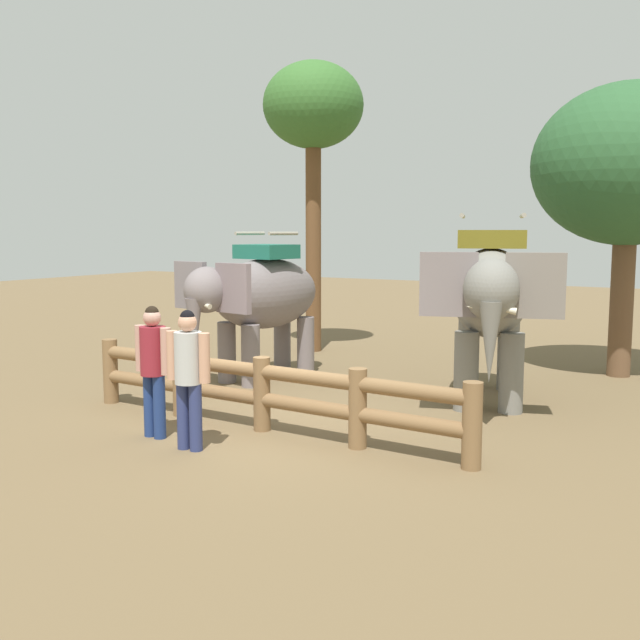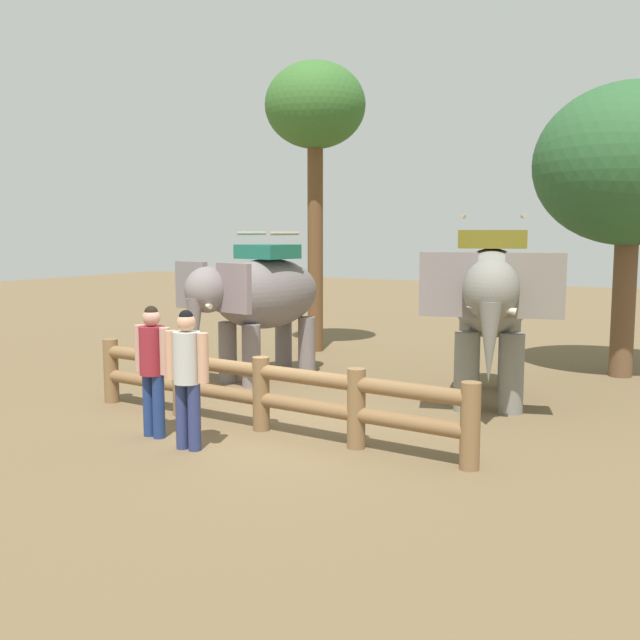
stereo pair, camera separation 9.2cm
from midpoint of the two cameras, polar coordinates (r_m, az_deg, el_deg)
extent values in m
plane|color=brown|center=(10.70, -4.19, -8.30)|extent=(60.00, 60.00, 0.00)
cylinder|color=brown|center=(12.54, -16.16, -3.83)|extent=(0.24, 0.24, 1.05)
cylinder|color=brown|center=(11.43, -11.01, -4.72)|extent=(0.24, 0.24, 1.05)
cylinder|color=brown|center=(10.42, -4.79, -5.74)|extent=(0.24, 0.24, 1.05)
cylinder|color=brown|center=(9.57, 2.66, -6.87)|extent=(0.24, 0.24, 1.05)
cylinder|color=brown|center=(8.92, 11.43, -8.05)|extent=(0.24, 0.24, 1.05)
cylinder|color=brown|center=(10.44, -4.79, -6.14)|extent=(6.24, 0.54, 0.20)
cylinder|color=brown|center=(10.36, -4.81, -3.98)|extent=(6.24, 0.54, 0.20)
cylinder|color=slate|center=(13.32, -5.61, -2.78)|extent=(0.34, 0.34, 1.13)
cylinder|color=slate|center=(13.76, -7.44, -2.49)|extent=(0.34, 0.34, 1.13)
cylinder|color=slate|center=(14.42, -1.31, -2.00)|extent=(0.34, 0.34, 1.13)
cylinder|color=slate|center=(14.83, -3.13, -1.76)|extent=(0.34, 0.34, 1.13)
ellipsoid|color=slate|center=(13.94, -4.34, 2.07)|extent=(1.54, 2.70, 1.32)
ellipsoid|color=slate|center=(12.88, -8.99, 2.34)|extent=(0.85, 0.96, 0.81)
cube|color=slate|center=(12.55, -6.96, 2.46)|extent=(0.76, 0.24, 0.85)
cube|color=slate|center=(13.36, -10.22, 2.68)|extent=(0.76, 0.24, 0.85)
cone|color=slate|center=(12.76, -9.93, -0.65)|extent=(0.30, 0.30, 1.04)
cone|color=beige|center=(12.65, -9.24, 1.19)|extent=(0.35, 0.15, 0.14)
cone|color=beige|center=(12.88, -10.11, 1.27)|extent=(0.35, 0.15, 0.14)
cube|color=#1E6955|center=(13.89, -4.37, 5.32)|extent=(1.09, 1.00, 0.26)
cylinder|color=#A59E8C|center=(13.59, -3.06, 6.73)|extent=(0.19, 0.76, 0.07)
cylinder|color=#A59E8C|center=(14.19, -5.65, 6.71)|extent=(0.19, 0.76, 0.07)
cylinder|color=slate|center=(11.73, 14.41, -4.00)|extent=(0.38, 0.38, 1.25)
cylinder|color=slate|center=(11.73, 11.04, -3.91)|extent=(0.38, 0.38, 1.25)
cylinder|color=slate|center=(13.39, 14.21, -2.65)|extent=(0.38, 0.38, 1.25)
cylinder|color=slate|center=(13.39, 11.26, -2.57)|extent=(0.38, 0.38, 1.25)
ellipsoid|color=slate|center=(12.41, 12.87, 2.10)|extent=(2.03, 3.06, 1.46)
ellipsoid|color=slate|center=(10.73, 12.92, 2.35)|extent=(1.04, 1.13, 0.89)
cube|color=slate|center=(10.86, 16.13, 2.58)|extent=(0.83, 0.37, 0.94)
cube|color=slate|center=(10.86, 9.71, 2.75)|extent=(0.83, 0.37, 0.94)
cone|color=slate|center=(10.48, 12.81, -1.69)|extent=(0.33, 0.33, 1.15)
cone|color=beige|center=(10.52, 13.77, 0.82)|extent=(0.39, 0.21, 0.16)
cone|color=beige|center=(10.52, 11.99, 0.87)|extent=(0.39, 0.21, 0.16)
cube|color=brown|center=(12.36, 12.98, 6.15)|extent=(1.29, 1.21, 0.29)
cylinder|color=#A59E8C|center=(12.38, 15.27, 7.82)|extent=(0.32, 0.83, 0.07)
cylinder|color=#A59E8C|center=(12.37, 10.79, 7.94)|extent=(0.32, 0.83, 0.07)
cylinder|color=navy|center=(10.26, -12.61, -6.62)|extent=(0.17, 0.17, 0.87)
cylinder|color=navy|center=(10.40, -13.33, -6.45)|extent=(0.17, 0.17, 0.87)
cylinder|color=maroon|center=(10.18, -13.09, -2.34)|extent=(0.38, 0.38, 0.66)
cylinder|color=tan|center=(10.00, -12.14, -2.39)|extent=(0.14, 0.14, 0.63)
cylinder|color=tan|center=(10.37, -14.02, -2.12)|extent=(0.14, 0.14, 0.63)
sphere|color=tan|center=(10.12, -13.16, 0.18)|extent=(0.24, 0.24, 0.24)
sphere|color=black|center=(10.11, -13.17, 0.55)|extent=(0.19, 0.19, 0.19)
cylinder|color=navy|center=(9.61, -9.90, -7.47)|extent=(0.17, 0.17, 0.87)
cylinder|color=navy|center=(9.72, -10.83, -7.32)|extent=(0.17, 0.17, 0.87)
cylinder|color=#B5B7B6|center=(9.51, -10.47, -2.91)|extent=(0.37, 0.37, 0.67)
cylinder|color=tan|center=(9.36, -9.24, -2.93)|extent=(0.14, 0.14, 0.63)
cylinder|color=tan|center=(9.65, -11.67, -2.68)|extent=(0.14, 0.14, 0.63)
sphere|color=tan|center=(9.44, -10.53, -0.19)|extent=(0.24, 0.24, 0.24)
sphere|color=black|center=(9.43, -10.54, 0.21)|extent=(0.19, 0.19, 0.19)
cylinder|color=brown|center=(17.06, -0.67, 5.92)|extent=(0.36, 0.36, 5.00)
ellipsoid|color=#37682B|center=(17.28, -0.69, 16.35)|extent=(2.28, 2.28, 1.94)
cylinder|color=brown|center=(15.25, 22.23, 1.63)|extent=(0.44, 0.44, 3.06)
ellipsoid|color=#2B592F|center=(15.24, 22.67, 11.09)|extent=(3.58, 3.58, 3.05)
camera|label=1|loc=(0.05, -90.23, -0.03)|focal=41.22mm
camera|label=2|loc=(0.05, 89.77, 0.03)|focal=41.22mm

